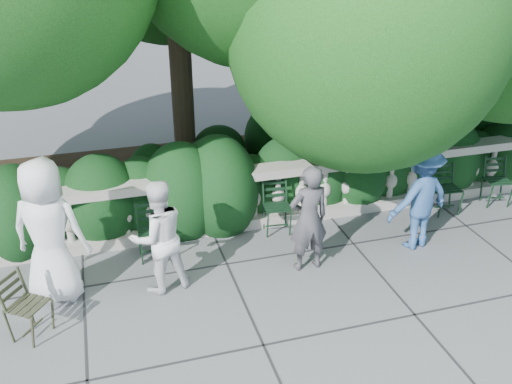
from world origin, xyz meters
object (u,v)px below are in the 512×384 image
object	(u,v)px
chair_c	(278,236)
chair_weathered	(44,338)
chair_e	(448,216)
person_casual_man	(158,237)
chair_d	(156,263)
person_businessman	(49,232)
person_woman_grey	(309,219)
chair_f	(497,208)
person_older_blue	(420,197)

from	to	relation	value
chair_c	chair_weathered	world-z (taller)	same
chair_e	person_casual_man	bearing A→B (deg)	-168.58
chair_d	person_businessman	bearing A→B (deg)	-161.13
person_businessman	chair_e	bearing A→B (deg)	-154.38
chair_c	person_businessman	world-z (taller)	person_businessman
chair_c	chair_weathered	bearing A→B (deg)	-150.69
person_casual_man	person_woman_grey	bearing A→B (deg)	164.88
chair_d	person_woman_grey	bearing A→B (deg)	-18.84
chair_weathered	person_businessman	size ratio (longest dim) A/B	0.43
person_businessman	chair_f	bearing A→B (deg)	-154.69
chair_e	person_casual_man	size ratio (longest dim) A/B	0.53
chair_e	chair_f	bearing A→B (deg)	5.71
chair_f	person_businessman	distance (m)	7.28
chair_weathered	person_woman_grey	xyz separation A→B (m)	(3.55, 0.55, 0.79)
chair_e	person_casual_man	world-z (taller)	person_casual_man
chair_c	chair_e	distance (m)	2.94
chair_weathered	chair_e	bearing A→B (deg)	-42.52
person_businessman	person_casual_man	size ratio (longest dim) A/B	1.23
person_older_blue	person_woman_grey	bearing A→B (deg)	-9.05
person_woman_grey	chair_f	bearing A→B (deg)	-171.89
person_businessman	person_older_blue	distance (m)	5.17
chair_d	person_casual_man	bearing A→B (deg)	-88.24
chair_c	chair_weathered	distance (m)	3.75
chair_e	person_older_blue	xyz separation A→B (m)	(-1.04, -0.65, 0.82)
chair_c	person_casual_man	size ratio (longest dim) A/B	0.53
chair_weathered	person_casual_man	size ratio (longest dim) A/B	0.53
person_casual_man	chair_d	bearing A→B (deg)	-101.34
chair_d	person_woman_grey	xyz separation A→B (m)	(2.06, -0.72, 0.79)
chair_c	person_casual_man	distance (m)	2.26
chair_f	person_woman_grey	world-z (taller)	person_woman_grey
chair_d	chair_f	size ratio (longest dim) A/B	1.00
chair_weathered	person_casual_man	world-z (taller)	person_casual_man
chair_e	person_older_blue	distance (m)	1.47
person_businessman	person_casual_man	xyz separation A→B (m)	(1.33, -0.20, -0.19)
chair_d	person_older_blue	world-z (taller)	person_older_blue
chair_d	chair_e	bearing A→B (deg)	0.79
chair_weathered	person_businessman	bearing A→B (deg)	24.12
person_older_blue	chair_d	bearing A→B (deg)	-21.56
chair_d	chair_e	world-z (taller)	same
chair_weathered	person_businessman	distance (m)	1.29
person_businessman	person_older_blue	xyz separation A→B (m)	(5.16, -0.18, -0.16)
chair_c	person_businessman	distance (m)	3.47
chair_c	chair_d	bearing A→B (deg)	-167.84
chair_c	person_businessman	xyz separation A→B (m)	(-3.27, -0.65, 0.97)
chair_d	person_casual_man	size ratio (longest dim) A/B	0.53
chair_e	person_older_blue	bearing A→B (deg)	-144.44
chair_c	person_woman_grey	world-z (taller)	person_woman_grey
chair_f	person_woman_grey	bearing A→B (deg)	-156.59
chair_f	chair_weathered	world-z (taller)	same
chair_weathered	person_casual_man	xyz separation A→B (m)	(1.50, 0.64, 0.79)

